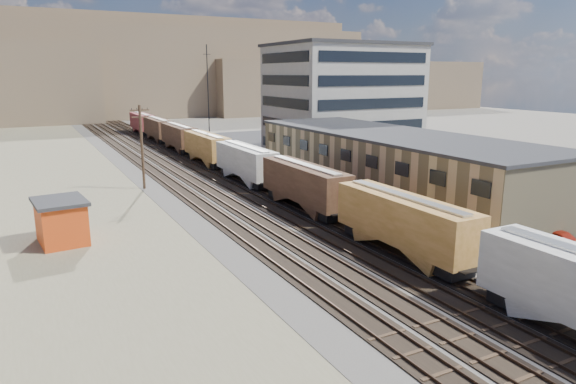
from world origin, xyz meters
name	(u,v)px	position (x,y,z in m)	size (l,w,h in m)	color
ground	(457,317)	(0.00, 0.00, 0.00)	(300.00, 300.00, 0.00)	#6B6356
ballast_bed	(193,172)	(0.00, 50.00, 0.03)	(18.00, 200.00, 0.06)	#4C4742
dirt_yard	(40,203)	(-20.00, 40.00, 0.01)	(24.00, 180.00, 0.03)	#776E52
asphalt_lot	(384,176)	(22.00, 35.00, 0.02)	(26.00, 120.00, 0.04)	#232326
rail_tracks	(189,171)	(-0.55, 50.00, 0.11)	(11.40, 200.00, 0.24)	black
freight_train	(224,153)	(3.80, 47.41, 2.79)	(3.00, 119.74, 4.46)	black
warehouse	(391,165)	(14.98, 25.00, 3.65)	(12.40, 40.40, 7.25)	tan
office_tower	(341,99)	(27.95, 54.95, 9.26)	(22.60, 18.60, 18.45)	#9E998E
utility_pole_north	(142,145)	(-8.50, 42.00, 5.30)	(2.20, 0.32, 10.00)	#382619
radio_mast	(208,102)	(6.00, 60.00, 9.12)	(1.20, 0.16, 18.00)	black
hills_north	(86,72)	(0.17, 167.92, 14.10)	(265.00, 80.00, 32.00)	brown
maintenance_shed	(61,221)	(-18.83, 24.67, 1.87)	(4.33, 5.34, 3.65)	#D64414
parked_car_red	(560,240)	(15.64, 4.77, 0.80)	(1.89, 4.69, 1.60)	#B32410
parked_car_silver	(576,203)	(28.43, 11.96, 0.73)	(2.04, 5.01, 1.45)	#A8ABB0
parked_car_blue	(326,153)	(23.73, 52.73, 0.67)	(2.22, 4.81, 1.34)	navy
parked_car_far	(356,151)	(29.14, 51.79, 0.75)	(1.76, 4.39, 1.49)	white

